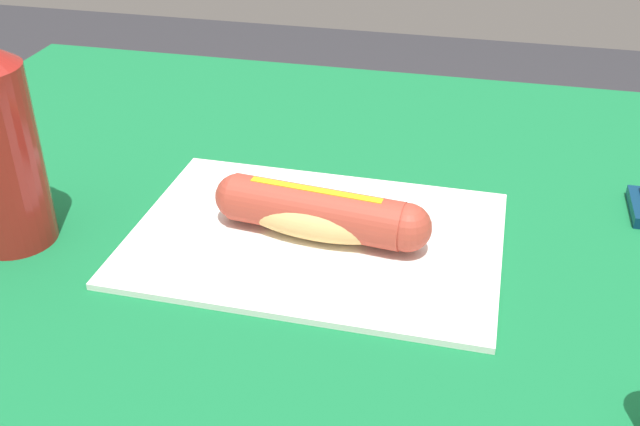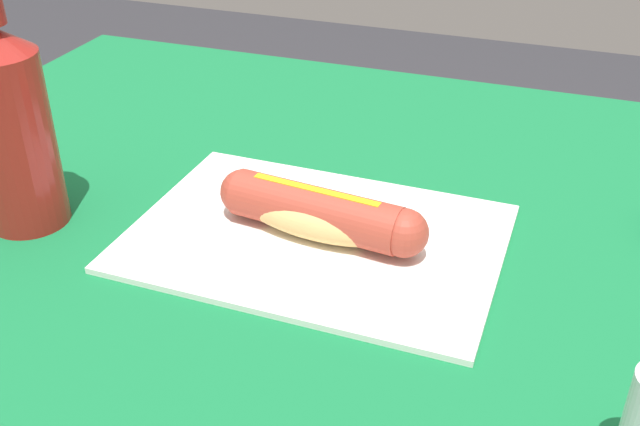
{
  "view_description": "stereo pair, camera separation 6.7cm",
  "coord_description": "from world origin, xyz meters",
  "views": [
    {
      "loc": [
        0.13,
        -0.57,
        1.15
      ],
      "look_at": [
        0.0,
        -0.02,
        0.81
      ],
      "focal_mm": 42.54,
      "sensor_mm": 36.0,
      "label": 1
    },
    {
      "loc": [
        0.2,
        -0.55,
        1.15
      ],
      "look_at": [
        0.0,
        -0.02,
        0.81
      ],
      "focal_mm": 42.54,
      "sensor_mm": 36.0,
      "label": 2
    }
  ],
  "objects": [
    {
      "name": "paper_wrapper",
      "position": [
        0.0,
        -0.02,
        0.78
      ],
      "size": [
        0.33,
        0.24,
        0.01
      ],
      "primitive_type": "cube",
      "rotation": [
        0.0,
        0.0,
        -0.01
      ],
      "color": "white",
      "rests_on": "dining_table"
    },
    {
      "name": "dining_table",
      "position": [
        0.0,
        0.0,
        0.62
      ],
      "size": [
        1.04,
        0.85,
        0.78
      ],
      "color": "brown",
      "rests_on": "ground"
    },
    {
      "name": "soda_bottle",
      "position": [
        -0.27,
        -0.07,
        0.88
      ],
      "size": [
        0.07,
        0.07,
        0.23
      ],
      "color": "maroon",
      "rests_on": "dining_table"
    },
    {
      "name": "hot_dog",
      "position": [
        0.0,
        -0.02,
        0.81
      ],
      "size": [
        0.2,
        0.07,
        0.05
      ],
      "color": "#DBB26B",
      "rests_on": "paper_wrapper"
    }
  ]
}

